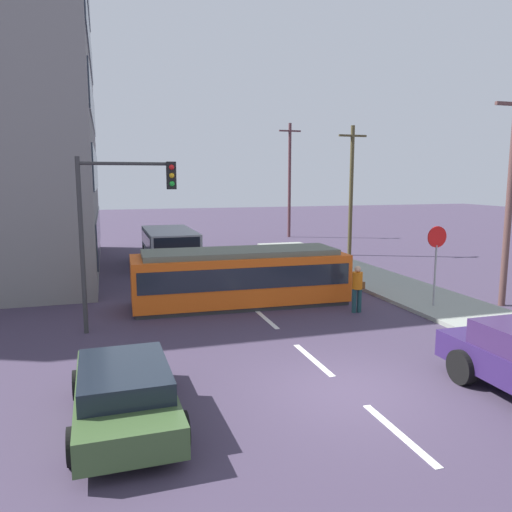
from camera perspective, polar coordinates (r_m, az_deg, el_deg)
ground_plane at (r=20.69m, az=-2.29°, el=-4.26°), size 120.00×120.00×0.00m
sidewalk_curb_right at (r=20.05m, az=20.03°, el=-5.02°), size 3.20×36.00×0.14m
lane_stripe_0 at (r=10.18m, az=15.96°, el=-18.88°), size 0.16×2.40×0.01m
lane_stripe_1 at (r=13.41m, az=6.52°, el=-11.65°), size 0.16×2.40×0.01m
lane_stripe_2 at (r=16.97m, az=1.14°, el=-7.18°), size 0.16×2.40×0.01m
lane_stripe_3 at (r=24.67m, az=-4.74°, el=-2.13°), size 0.16×2.40×0.01m
lane_stripe_4 at (r=30.48m, az=-7.11°, el=-0.07°), size 0.16×2.40×0.01m
streetcar_tram at (r=18.67m, az=-1.81°, el=-2.30°), size 8.00×2.76×2.09m
city_bus at (r=27.51m, az=-9.82°, el=1.25°), size 2.56×5.94×1.94m
pedestrian_crossing at (r=17.92m, az=11.49°, el=-3.39°), size 0.51×0.36×1.67m
parked_sedan_near at (r=10.30m, az=-14.79°, el=-14.68°), size 2.07×4.37×1.19m
stop_sign at (r=18.87m, az=19.89°, el=0.72°), size 0.76×0.07×2.88m
traffic_light_mast at (r=15.67m, az=-15.36°, el=5.00°), size 2.92×0.33×5.32m
utility_pole_near at (r=20.32m, az=26.99°, el=6.27°), size 1.80×0.24×7.87m
utility_pole_mid at (r=31.08m, az=10.81°, el=7.57°), size 1.80×0.24×7.81m
utility_pole_far at (r=40.38m, az=3.84°, el=8.80°), size 1.80×0.24×8.99m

